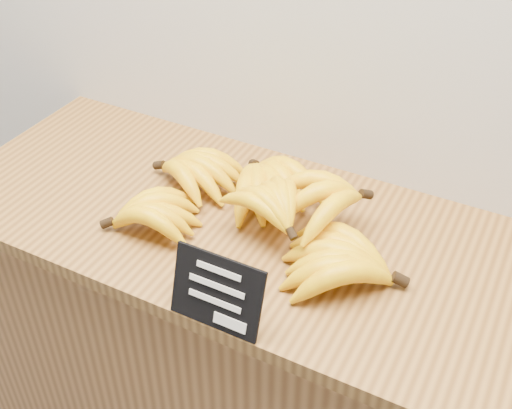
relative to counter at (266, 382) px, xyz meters
name	(u,v)px	position (x,y,z in m)	size (l,w,h in m)	color
counter	(266,382)	(0.00, 0.00, 0.00)	(1.40, 0.50, 0.90)	#93612F
counter_top	(268,233)	(0.00, 0.00, 0.47)	(1.35, 0.54, 0.03)	olive
chalkboard_sign	(217,292)	(0.03, -0.25, 0.54)	(0.16, 0.01, 0.13)	black
banana_pile	(265,208)	(0.00, 0.00, 0.53)	(0.58, 0.40, 0.12)	yellow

